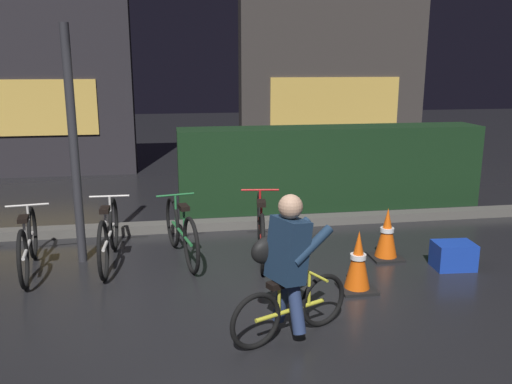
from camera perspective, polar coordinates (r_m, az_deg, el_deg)
ground_plane at (r=5.49m, az=-1.08°, el=-10.72°), size 40.00×40.00×0.00m
sidewalk_curb at (r=7.52m, az=-3.45°, el=-3.45°), size 12.00×0.24×0.12m
hedge_row at (r=8.59m, az=7.92°, el=2.62°), size 4.80×0.70×1.29m
storefront_left at (r=11.85m, az=-24.65°, el=12.14°), size 4.65×0.54×4.44m
storefront_right at (r=12.72m, az=8.17°, el=12.24°), size 4.31×0.54×4.00m
street_post at (r=6.32m, az=-18.85°, el=4.49°), size 0.10×0.10×2.68m
parked_bike_left_mid at (r=6.42m, az=-23.14°, el=-5.09°), size 0.46×1.53×0.71m
parked_bike_center_left at (r=6.38m, az=-15.43°, el=-4.45°), size 0.46×1.62×0.74m
parked_bike_center_right at (r=6.35m, az=-7.97°, el=-4.21°), size 0.46×1.56×0.73m
parked_bike_right_mid at (r=6.34m, az=0.51°, el=-3.94°), size 0.46×1.66×0.77m
traffic_cone_near at (r=5.55m, az=10.82°, el=-7.31°), size 0.36×0.36×0.63m
traffic_cone_far at (r=6.49m, az=13.77°, el=-4.40°), size 0.36×0.36×0.62m
blue_crate at (r=6.46m, az=20.30°, el=-6.37°), size 0.46×0.35×0.30m
cyclist at (r=4.45m, az=3.32°, el=-7.95°), size 1.10×0.56×1.25m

